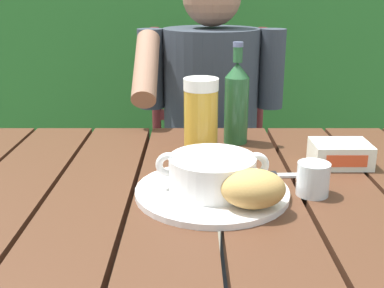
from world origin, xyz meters
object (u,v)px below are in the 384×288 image
object	(u,v)px
soup_bowl	(211,172)
table_knife	(274,175)
serving_plate	(211,191)
person_eating	(209,117)
chair_near_diner	(207,161)
beer_bottle	(236,101)
bread_roll	(252,189)
beer_glass	(200,115)
butter_tub	(339,154)
water_glass_small	(312,179)

from	to	relation	value
soup_bowl	table_knife	size ratio (longest dim) A/B	1.52
serving_plate	table_knife	size ratio (longest dim) A/B	2.09
person_eating	serving_plate	bearing A→B (deg)	-91.81
chair_near_diner	beer_bottle	bearing A→B (deg)	-85.01
beer_bottle	person_eating	bearing A→B (deg)	98.08
bread_roll	beer_glass	xyz separation A→B (m)	(-0.09, 0.35, 0.04)
chair_near_diner	butter_tub	size ratio (longest dim) A/B	7.69
serving_plate	butter_tub	size ratio (longest dim) A/B	2.34
butter_tub	chair_near_diner	bearing A→B (deg)	110.32
chair_near_diner	bread_roll	distance (m)	1.02
serving_plate	beer_bottle	bearing A→B (deg)	77.33
chair_near_diner	table_knife	distance (m)	0.86
person_eating	butter_tub	size ratio (longest dim) A/B	9.47
person_eating	soup_bowl	world-z (taller)	person_eating
serving_plate	water_glass_small	bearing A→B (deg)	-0.30
bread_roll	table_knife	distance (m)	0.19
serving_plate	table_knife	distance (m)	0.16
soup_bowl	bread_roll	distance (m)	0.11
person_eating	beer_bottle	bearing A→B (deg)	-81.92
chair_near_diner	soup_bowl	size ratio (longest dim) A/B	4.52
beer_bottle	table_knife	world-z (taller)	beer_bottle
soup_bowl	bread_roll	world-z (taller)	soup_bowl
bread_roll	beer_bottle	distance (m)	0.42
person_eating	butter_tub	world-z (taller)	person_eating
beer_glass	table_knife	xyz separation A→B (m)	(0.16, -0.18, -0.09)
person_eating	beer_glass	size ratio (longest dim) A/B	6.77
serving_plate	table_knife	world-z (taller)	serving_plate
serving_plate	beer_bottle	xyz separation A→B (m)	(0.07, 0.33, 0.10)
chair_near_diner	bread_roll	world-z (taller)	chair_near_diner
bread_roll	butter_tub	size ratio (longest dim) A/B	0.93
bread_roll	butter_tub	xyz separation A→B (m)	(0.23, 0.24, -0.02)
person_eating	table_knife	bearing A→B (deg)	-79.19
beer_glass	table_knife	size ratio (longest dim) A/B	1.25
bread_roll	table_knife	xyz separation A→B (m)	(0.07, 0.17, -0.04)
butter_tub	person_eating	bearing A→B (deg)	117.12
soup_bowl	table_knife	distance (m)	0.17
butter_tub	beer_bottle	bearing A→B (deg)	142.93
bread_roll	beer_bottle	bearing A→B (deg)	89.25
beer_bottle	beer_glass	bearing A→B (deg)	-146.08
beer_glass	beer_bottle	bearing A→B (deg)	33.92
chair_near_diner	person_eating	world-z (taller)	person_eating
chair_near_diner	person_eating	xyz separation A→B (m)	(-0.00, -0.20, 0.23)
butter_tub	table_knife	bearing A→B (deg)	-155.04
table_knife	butter_tub	bearing A→B (deg)	24.96
chair_near_diner	soup_bowl	bearing A→B (deg)	-91.60
beer_glass	table_knife	distance (m)	0.25
person_eating	table_knife	xyz separation A→B (m)	(0.12, -0.61, 0.03)
water_glass_small	table_knife	distance (m)	0.11
person_eating	table_knife	world-z (taller)	person_eating
beer_glass	water_glass_small	distance (m)	0.35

